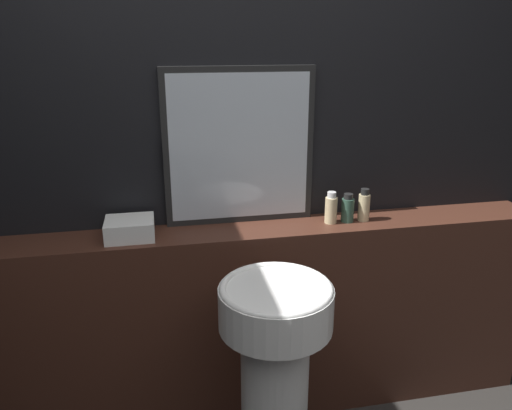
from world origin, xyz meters
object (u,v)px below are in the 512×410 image
mirror (239,147)px  shampoo_bottle (331,209)px  towel_stack (130,228)px  lotion_bottle (364,206)px  pedestal_sink (275,372)px  conditioner_bottle (348,209)px

mirror → shampoo_bottle: bearing=-14.4°
shampoo_bottle → towel_stack: bearing=180.0°
lotion_bottle → mirror: bearing=169.6°
pedestal_sink → conditioner_bottle: (0.42, 0.45, 0.43)m
shampoo_bottle → conditioner_bottle: size_ratio=1.10×
mirror → shampoo_bottle: mirror is taller
towel_stack → lotion_bottle: (0.98, 0.00, 0.03)m
shampoo_bottle → lotion_bottle: lotion_bottle is taller
pedestal_sink → conditioner_bottle: size_ratio=6.99×
pedestal_sink → conditioner_bottle: conditioner_bottle is taller
shampoo_bottle → conditioner_bottle: shampoo_bottle is taller
towel_stack → conditioner_bottle: 0.91m
mirror → towel_stack: (-0.45, -0.10, -0.28)m
pedestal_sink → mirror: (-0.03, 0.55, 0.70)m
pedestal_sink → towel_stack: towel_stack is taller
conditioner_bottle → mirror: bearing=167.9°
towel_stack → lotion_bottle: lotion_bottle is taller
pedestal_sink → lotion_bottle: lotion_bottle is taller
mirror → towel_stack: size_ratio=3.42×
towel_stack → mirror: bearing=12.0°
conditioner_bottle → towel_stack: bearing=180.0°
lotion_bottle → conditioner_bottle: bearing=180.0°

